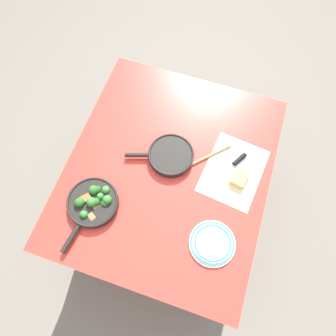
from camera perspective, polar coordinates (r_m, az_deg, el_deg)
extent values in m
plane|color=slate|center=(2.23, 0.00, -7.18)|extent=(14.00, 14.00, 0.00)
cube|color=red|center=(1.55, 0.00, -0.48)|extent=(1.19, 1.02, 0.03)
cylinder|color=#BCBCC1|center=(2.20, -6.91, 12.01)|extent=(0.05, 0.05, 0.70)
cylinder|color=#BCBCC1|center=(1.92, -18.84, -14.78)|extent=(0.05, 0.05, 0.70)
cylinder|color=#BCBCC1|center=(2.12, 16.46, 5.18)|extent=(0.05, 0.05, 0.70)
cylinder|color=#BCBCC1|center=(1.83, 8.91, -24.35)|extent=(0.05, 0.05, 0.70)
cylinder|color=black|center=(1.51, -14.04, -6.44)|extent=(0.25, 0.25, 0.04)
torus|color=black|center=(1.49, -14.21, -6.24)|extent=(0.25, 0.25, 0.01)
cylinder|color=black|center=(1.49, -18.07, -12.67)|extent=(0.14, 0.04, 0.02)
cylinder|color=#205218|center=(1.52, -13.10, -4.24)|extent=(0.01, 0.01, 0.02)
sphere|color=#286023|center=(1.50, -13.29, -3.98)|extent=(0.04, 0.04, 0.04)
cylinder|color=#245B1C|center=(1.52, -13.81, -4.40)|extent=(0.02, 0.02, 0.02)
sphere|color=#2D6B28|center=(1.49, -14.05, -4.07)|extent=(0.05, 0.05, 0.05)
cylinder|color=#357027|center=(1.51, -11.58, -4.31)|extent=(0.01, 0.01, 0.02)
sphere|color=#428438|center=(1.49, -11.75, -4.04)|extent=(0.04, 0.04, 0.04)
cylinder|color=#245B1C|center=(1.52, -16.19, -6.56)|extent=(0.02, 0.02, 0.02)
sphere|color=#2D6B28|center=(1.49, -16.47, -6.27)|extent=(0.05, 0.05, 0.05)
cylinder|color=#205218|center=(1.52, -16.33, -6.65)|extent=(0.02, 0.02, 0.02)
sphere|color=#286023|center=(1.49, -16.61, -6.36)|extent=(0.05, 0.05, 0.05)
cylinder|color=#205218|center=(1.50, -13.36, -6.53)|extent=(0.01, 0.01, 0.02)
sphere|color=#286023|center=(1.48, -13.56, -6.28)|extent=(0.04, 0.04, 0.04)
cylinder|color=#2C6823|center=(1.49, -11.30, -6.23)|extent=(0.02, 0.02, 0.02)
sphere|color=#387A33|center=(1.46, -11.50, -5.93)|extent=(0.04, 0.04, 0.04)
cylinder|color=#245B1C|center=(1.49, -11.78, -6.79)|extent=(0.01, 0.01, 0.02)
sphere|color=#2D6B28|center=(1.47, -11.94, -6.57)|extent=(0.03, 0.03, 0.03)
cylinder|color=#2C6823|center=(1.50, -15.51, -8.71)|extent=(0.01, 0.01, 0.02)
sphere|color=#387A33|center=(1.48, -15.73, -8.50)|extent=(0.04, 0.04, 0.04)
cylinder|color=#2C6823|center=(1.50, -14.10, -6.62)|extent=(0.02, 0.02, 0.03)
sphere|color=#387A33|center=(1.47, -14.36, -6.31)|extent=(0.05, 0.05, 0.05)
cylinder|color=#2C6823|center=(1.50, -12.60, -5.50)|extent=(0.01, 0.01, 0.02)
sphere|color=#387A33|center=(1.48, -12.77, -5.27)|extent=(0.03, 0.03, 0.03)
cube|color=#9E703D|center=(1.48, -14.23, -9.03)|extent=(0.04, 0.04, 0.03)
cube|color=#9E703D|center=(1.50, -12.06, -5.41)|extent=(0.04, 0.04, 0.02)
cube|color=#9E703D|center=(1.49, -13.69, -6.99)|extent=(0.04, 0.05, 0.03)
cube|color=olive|center=(1.51, -15.20, -5.67)|extent=(0.06, 0.06, 0.04)
cube|color=#AD7F4C|center=(1.50, -14.09, -6.45)|extent=(0.03, 0.03, 0.02)
cylinder|color=black|center=(1.55, 0.58, 2.35)|extent=(0.23, 0.23, 0.04)
torus|color=black|center=(1.53, 0.59, 2.65)|extent=(0.24, 0.24, 0.01)
cylinder|color=black|center=(1.55, -5.97, 2.48)|extent=(0.06, 0.12, 0.02)
cylinder|color=#DBC156|center=(1.55, 0.58, 2.34)|extent=(0.19, 0.19, 0.02)
cylinder|color=tan|center=(1.57, 7.43, 2.12)|extent=(0.22, 0.21, 0.02)
ellipsoid|color=tan|center=(1.53, 2.07, -0.45)|extent=(0.07, 0.07, 0.02)
cube|color=beige|center=(1.57, 12.34, -0.52)|extent=(0.39, 0.32, 0.00)
cube|color=silver|center=(1.54, 9.88, -1.70)|extent=(0.19, 0.12, 0.01)
cylinder|color=black|center=(1.59, 13.47, 1.62)|extent=(0.09, 0.06, 0.02)
cube|color=#E0C15B|center=(1.54, 13.45, -1.82)|extent=(0.10, 0.09, 0.04)
cylinder|color=white|center=(1.45, 8.41, -14.04)|extent=(0.22, 0.22, 0.01)
torus|color=teal|center=(1.45, 8.44, -14.01)|extent=(0.21, 0.21, 0.01)
cylinder|color=white|center=(1.44, 8.47, -13.98)|extent=(0.18, 0.18, 0.01)
torus|color=teal|center=(1.43, 8.51, -13.94)|extent=(0.17, 0.17, 0.01)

